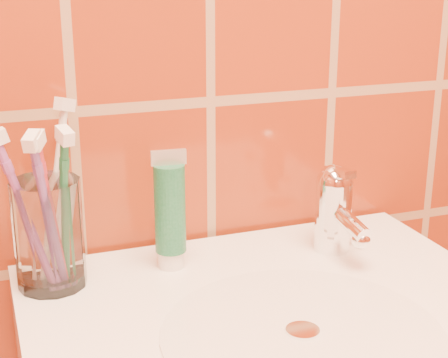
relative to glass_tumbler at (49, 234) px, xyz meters
name	(u,v)px	position (x,y,z in m)	size (l,w,h in m)	color
glass_tumbler	(49,234)	(0.00, 0.00, 0.00)	(0.08, 0.08, 0.13)	white
toothpaste_tube	(170,214)	(0.15, 0.00, 0.01)	(0.04, 0.04, 0.15)	white
faucet	(335,206)	(0.37, -0.03, 0.00)	(0.05, 0.11, 0.12)	white
toothbrush_0	(55,192)	(0.01, 0.03, 0.04)	(0.07, 0.06, 0.22)	silver
toothbrush_1	(27,215)	(-0.02, -0.02, 0.03)	(0.07, 0.03, 0.21)	#8F489B
toothbrush_2	(48,216)	(0.00, -0.03, 0.03)	(0.05, 0.07, 0.21)	#6A408B
toothbrush_3	(63,211)	(0.02, -0.02, 0.03)	(0.04, 0.07, 0.21)	#1C6B3E
toothbrush_4	(50,215)	(0.00, -0.03, 0.03)	(0.04, 0.07, 0.21)	#AE2532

